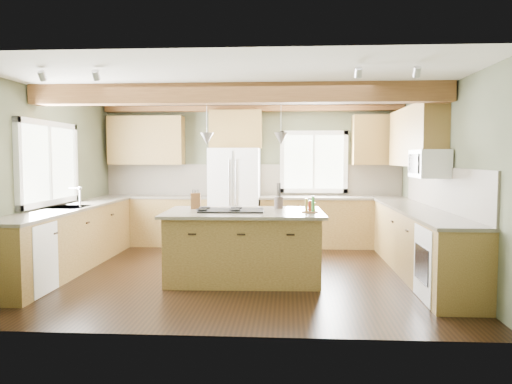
{
  "coord_description": "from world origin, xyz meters",
  "views": [
    {
      "loc": [
        0.67,
        -6.93,
        1.64
      ],
      "look_at": [
        0.21,
        0.3,
        1.13
      ],
      "focal_mm": 35.0,
      "sensor_mm": 36.0,
      "label": 1
    }
  ],
  "objects": [
    {
      "name": "pendant_right",
      "position": [
        0.58,
        -0.33,
        1.88
      ],
      "size": [
        0.18,
        0.18,
        0.16
      ],
      "primitive_type": "cone",
      "rotation": [
        3.14,
        0.0,
        0.0
      ],
      "color": "#B2B2B7",
      "rests_on": "ceiling"
    },
    {
      "name": "base_cab_right",
      "position": [
        2.5,
        0.05,
        0.44
      ],
      "size": [
        0.6,
        3.7,
        0.88
      ],
      "primitive_type": "cube",
      "color": "brown",
      "rests_on": "floor"
    },
    {
      "name": "base_cab_left",
      "position": [
        -2.5,
        0.05,
        0.44
      ],
      "size": [
        0.6,
        3.7,
        0.88
      ],
      "primitive_type": "cube",
      "color": "brown",
      "rests_on": "floor"
    },
    {
      "name": "ceiling",
      "position": [
        0.0,
        0.0,
        2.6
      ],
      "size": [
        5.6,
        5.6,
        0.0
      ],
      "primitive_type": "plane",
      "rotation": [
        3.14,
        0.0,
        0.0
      ],
      "color": "silver",
      "rests_on": "wall_back"
    },
    {
      "name": "faucet",
      "position": [
        -2.32,
        0.05,
        1.05
      ],
      "size": [
        0.02,
        0.02,
        0.28
      ],
      "primitive_type": "cylinder",
      "color": "#B2B2B7",
      "rests_on": "sink"
    },
    {
      "name": "oven",
      "position": [
        2.49,
        -1.25,
        0.43
      ],
      "size": [
        0.6,
        0.72,
        0.84
      ],
      "primitive_type": "cube",
      "color": "white",
      "rests_on": "floor"
    },
    {
      "name": "utensil_crock",
      "position": [
        0.54,
        0.03,
        1.0
      ],
      "size": [
        0.13,
        0.13,
        0.16
      ],
      "primitive_type": "cylinder",
      "rotation": [
        0.0,
        0.0,
        0.1
      ],
      "color": "#453B37",
      "rests_on": "island_top"
    },
    {
      "name": "ceiling_beam",
      "position": [
        0.0,
        -0.34,
        2.47
      ],
      "size": [
        5.55,
        0.26,
        0.26
      ],
      "primitive_type": "cube",
      "color": "#573318",
      "rests_on": "ceiling"
    },
    {
      "name": "window_left",
      "position": [
        -2.78,
        0.05,
        1.55
      ],
      "size": [
        0.04,
        1.6,
        1.05
      ],
      "primitive_type": "cube",
      "color": "white",
      "rests_on": "wall_left"
    },
    {
      "name": "wall_left",
      "position": [
        -2.8,
        0.0,
        1.3
      ],
      "size": [
        0.0,
        5.0,
        5.0
      ],
      "primitive_type": "plane",
      "rotation": [
        1.57,
        0.0,
        1.57
      ],
      "color": "#434833",
      "rests_on": "ground"
    },
    {
      "name": "island",
      "position": [
        0.09,
        -0.34,
        0.44
      ],
      "size": [
        2.0,
        1.26,
        0.88
      ],
      "primitive_type": "cube",
      "rotation": [
        0.0,
        0.0,
        0.03
      ],
      "color": "brown",
      "rests_on": "floor"
    },
    {
      "name": "counter_left",
      "position": [
        -2.5,
        0.05,
        0.9
      ],
      "size": [
        0.64,
        3.74,
        0.04
      ],
      "primitive_type": "cube",
      "color": "#484134",
      "rests_on": "base_cab_left"
    },
    {
      "name": "soffit_trim",
      "position": [
        0.0,
        2.4,
        2.54
      ],
      "size": [
        5.55,
        0.2,
        0.1
      ],
      "primitive_type": "cube",
      "color": "#573318",
      "rests_on": "ceiling"
    },
    {
      "name": "counter_back_right",
      "position": [
        1.49,
        2.2,
        0.9
      ],
      "size": [
        2.66,
        0.64,
        0.04
      ],
      "primitive_type": "cube",
      "color": "#484134",
      "rests_on": "base_cab_back_right"
    },
    {
      "name": "island_top",
      "position": [
        0.09,
        -0.34,
        0.9
      ],
      "size": [
        2.13,
        1.39,
        0.04
      ],
      "primitive_type": "cube",
      "rotation": [
        0.0,
        0.0,
        0.03
      ],
      "color": "#484134",
      "rests_on": "island"
    },
    {
      "name": "base_cab_back_left",
      "position": [
        -1.79,
        2.2,
        0.44
      ],
      "size": [
        2.02,
        0.6,
        0.88
      ],
      "primitive_type": "cube",
      "color": "brown",
      "rests_on": "floor"
    },
    {
      "name": "upper_cab_back_corner",
      "position": [
        2.3,
        2.33,
        1.95
      ],
      "size": [
        0.9,
        0.35,
        0.9
      ],
      "primitive_type": "cube",
      "color": "brown",
      "rests_on": "wall_back"
    },
    {
      "name": "counter_right",
      "position": [
        2.5,
        0.05,
        0.9
      ],
      "size": [
        0.64,
        3.74,
        0.04
      ],
      "primitive_type": "cube",
      "color": "#484134",
      "rests_on": "base_cab_right"
    },
    {
      "name": "window_back",
      "position": [
        1.15,
        2.48,
        1.55
      ],
      "size": [
        1.1,
        0.04,
        1.0
      ],
      "primitive_type": "cube",
      "color": "white",
      "rests_on": "wall_back"
    },
    {
      "name": "wall_right",
      "position": [
        2.8,
        0.0,
        1.3
      ],
      "size": [
        0.0,
        5.0,
        5.0
      ],
      "primitive_type": "plane",
      "rotation": [
        1.57,
        0.0,
        -1.57
      ],
      "color": "#434833",
      "rests_on": "ground"
    },
    {
      "name": "microwave",
      "position": [
        2.58,
        -0.05,
        1.55
      ],
      "size": [
        0.4,
        0.7,
        0.38
      ],
      "primitive_type": "cube",
      "color": "white",
      "rests_on": "wall_right"
    },
    {
      "name": "backsplash_back",
      "position": [
        0.0,
        2.48,
        1.21
      ],
      "size": [
        5.58,
        0.03,
        0.58
      ],
      "primitive_type": "cube",
      "color": "brown",
      "rests_on": "wall_back"
    },
    {
      "name": "sink",
      "position": [
        -2.5,
        0.05,
        0.91
      ],
      "size": [
        0.5,
        0.65,
        0.03
      ],
      "primitive_type": "cube",
      "color": "#262628",
      "rests_on": "counter_left"
    },
    {
      "name": "wall_back",
      "position": [
        0.0,
        2.5,
        1.3
      ],
      "size": [
        5.6,
        0.0,
        5.6
      ],
      "primitive_type": "plane",
      "rotation": [
        1.57,
        0.0,
        0.0
      ],
      "color": "#434833",
      "rests_on": "ground"
    },
    {
      "name": "knife_block",
      "position": [
        -0.61,
        -0.08,
        1.03
      ],
      "size": [
        0.14,
        0.11,
        0.22
      ],
      "primitive_type": "cube",
      "rotation": [
        0.0,
        0.0,
        0.08
      ],
      "color": "brown",
      "rests_on": "island_top"
    },
    {
      "name": "pendant_left",
      "position": [
        -0.4,
        -0.36,
        1.88
      ],
      "size": [
        0.18,
        0.18,
        0.16
      ],
      "primitive_type": "cone",
      "rotation": [
        3.14,
        0.0,
        0.0
      ],
      "color": "#B2B2B7",
      "rests_on": "ceiling"
    },
    {
      "name": "refrigerator",
      "position": [
        -0.3,
        2.12,
        0.9
      ],
      "size": [
        0.9,
        0.74,
        1.8
      ],
      "primitive_type": "cube",
      "color": "white",
      "rests_on": "floor"
    },
    {
      "name": "upper_cab_over_fridge",
      "position": [
        -0.3,
        2.33,
        2.15
      ],
      "size": [
        0.96,
        0.35,
        0.7
      ],
      "primitive_type": "cube",
      "color": "brown",
      "rests_on": "wall_back"
    },
    {
      "name": "dishwasher",
      "position": [
        -2.49,
        -1.25,
        0.43
      ],
      "size": [
        0.6,
        0.6,
        0.84
      ],
      "primitive_type": "cube",
      "color": "white",
      "rests_on": "floor"
    },
    {
      "name": "upper_cab_right",
      "position": [
        2.62,
        0.9,
        1.95
      ],
      "size": [
        0.35,
        2.2,
        0.9
      ],
      "primitive_type": "cube",
      "color": "brown",
      "rests_on": "wall_right"
    },
    {
      "name": "counter_back_left",
      "position": [
        -1.79,
        2.2,
        0.9
      ],
      "size": [
        2.06,
        0.64,
        0.04
      ],
      "primitive_type": "cube",
      "color": "#484134",
      "rests_on": "base_cab_back_left"
    },
    {
      "name": "upper_cab_back_left",
      "position": [
        -1.99,
        2.33,
        1.95
      ],
      "size": [
        1.4,
        0.35,
        0.9
      ],
      "primitive_type": "cube",
      "color": "brown",
      "rests_on": "wall_back"
    },
    {
      "name": "cooktop",
      "position": [
        -0.08,
        -0.35,
        0.93
      ],
      "size": [
        0.87,
        0.59,
        0.02
      ],
      "primitive_type": "cube",
      "rotation": [
        0.0,
        0.0,
        0.03
      ],
      "color": "black",
      "rests_on": "island_top"
    },
    {
      "name": "base_cab_back_right",
      "position": [
        1.49,
        2.2,
        0.44
      ],
      "size": [
        2.62,
        0.6,
        0.88
      ],
      "primitive_type": "cube",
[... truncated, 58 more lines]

